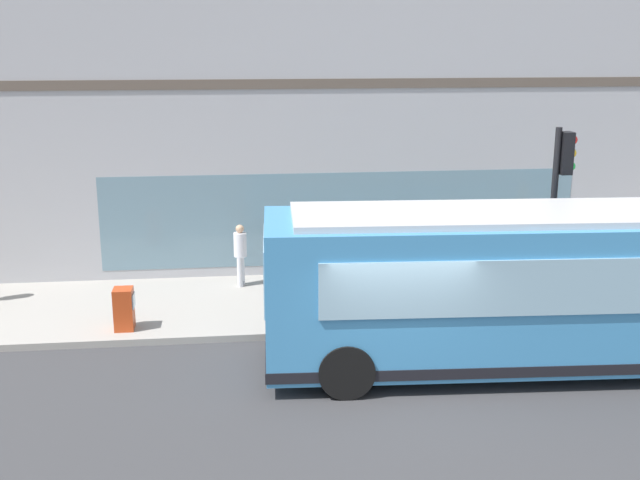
% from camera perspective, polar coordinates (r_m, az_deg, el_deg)
% --- Properties ---
extents(ground, '(120.00, 120.00, 0.00)m').
position_cam_1_polar(ground, '(14.48, 5.41, -10.73)').
color(ground, '#38383A').
extents(sidewalk_curb, '(4.21, 40.00, 0.15)m').
position_cam_1_polar(sidewalk_curb, '(18.74, 2.47, -4.43)').
color(sidewalk_curb, '#9E9991').
rests_on(sidewalk_curb, ground).
extents(building_corner, '(7.81, 17.50, 9.15)m').
position_cam_1_polar(building_corner, '(23.70, 0.30, 10.69)').
color(building_corner, '#A8A8AD').
rests_on(building_corner, ground).
extents(city_bus_nearside, '(3.04, 10.16, 3.07)m').
position_cam_1_polar(city_bus_nearside, '(15.36, 15.00, -3.45)').
color(city_bus_nearside, '#3F8CC6').
rests_on(city_bus_nearside, ground).
extents(traffic_light_near_corner, '(0.32, 0.49, 4.17)m').
position_cam_1_polar(traffic_light_near_corner, '(17.59, 17.00, 3.72)').
color(traffic_light_near_corner, black).
rests_on(traffic_light_near_corner, sidewalk_curb).
extents(fire_hydrant, '(0.35, 0.35, 0.74)m').
position_cam_1_polar(fire_hydrant, '(17.41, 4.62, -4.44)').
color(fire_hydrant, gold).
rests_on(fire_hydrant, sidewalk_curb).
extents(pedestrian_near_building_entrance, '(0.32, 0.32, 1.73)m').
position_cam_1_polar(pedestrian_near_building_entrance, '(19.14, 21.79, -1.72)').
color(pedestrian_near_building_entrance, '#8C3F8C').
rests_on(pedestrian_near_building_entrance, sidewalk_curb).
extents(pedestrian_walking_along_curb, '(0.32, 0.32, 1.55)m').
position_cam_1_polar(pedestrian_walking_along_curb, '(19.46, -5.79, -0.81)').
color(pedestrian_walking_along_curb, silver).
rests_on(pedestrian_walking_along_curb, sidewalk_curb).
extents(newspaper_vending_box, '(0.44, 0.42, 0.90)m').
position_cam_1_polar(newspaper_vending_box, '(17.12, -14.02, -4.86)').
color(newspaper_vending_box, '#BF3F19').
rests_on(newspaper_vending_box, sidewalk_curb).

